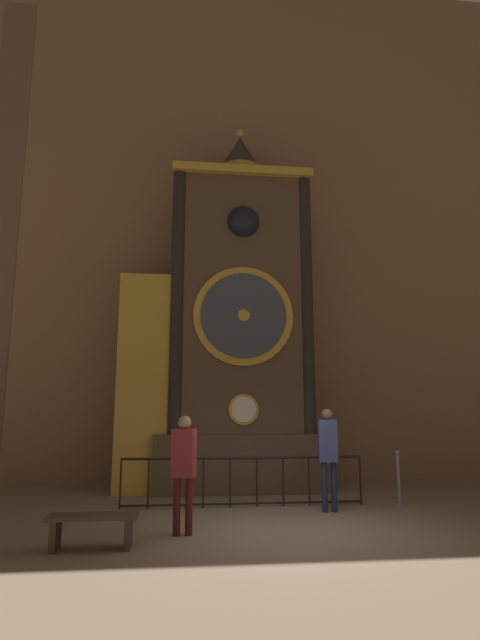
# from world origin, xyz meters

# --- Properties ---
(ground_plane) EXTENTS (28.00, 28.00, 0.00)m
(ground_plane) POSITION_xyz_m (0.00, 0.00, 0.00)
(ground_plane) COLOR #75604C
(cathedral_back_wall) EXTENTS (24.00, 0.32, 14.89)m
(cathedral_back_wall) POSITION_xyz_m (-0.09, 5.52, 7.44)
(cathedral_back_wall) COLOR #846047
(cathedral_back_wall) RESTS_ON ground_plane
(clock_tower) EXTENTS (4.84, 1.84, 9.13)m
(clock_tower) POSITION_xyz_m (-0.69, 4.19, 3.74)
(clock_tower) COLOR brown
(clock_tower) RESTS_ON ground_plane
(railing_fence) EXTENTS (4.70, 0.05, 0.93)m
(railing_fence) POSITION_xyz_m (-0.52, 2.17, 0.52)
(railing_fence) COLOR black
(railing_fence) RESTS_ON ground_plane
(visitor_near) EXTENTS (0.39, 0.32, 1.73)m
(visitor_near) POSITION_xyz_m (-1.68, 0.06, 1.04)
(visitor_near) COLOR #461518
(visitor_near) RESTS_ON ground_plane
(visitor_far) EXTENTS (0.37, 0.28, 1.85)m
(visitor_far) POSITION_xyz_m (0.98, 1.50, 1.11)
(visitor_far) COLOR #1B213A
(visitor_far) RESTS_ON ground_plane
(stanchion_post) EXTENTS (0.28, 0.28, 1.04)m
(stanchion_post) POSITION_xyz_m (2.53, 2.01, 0.34)
(stanchion_post) COLOR gray
(stanchion_post) RESTS_ON ground_plane
(visitor_bench) EXTENTS (1.19, 0.40, 0.44)m
(visitor_bench) POSITION_xyz_m (-2.87, -0.56, 0.31)
(visitor_bench) COLOR #423328
(visitor_bench) RESTS_ON ground_plane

